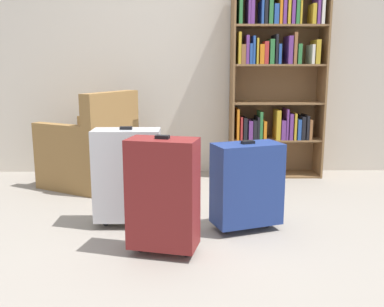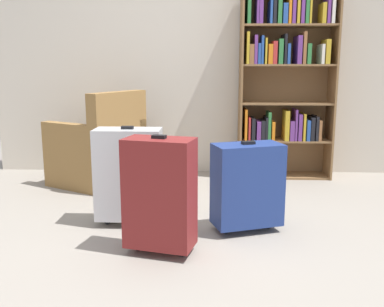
{
  "view_description": "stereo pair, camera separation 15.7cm",
  "coord_description": "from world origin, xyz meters",
  "px_view_note": "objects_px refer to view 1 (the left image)",
  "views": [
    {
      "loc": [
        -0.09,
        -2.64,
        1.14
      ],
      "look_at": [
        -0.04,
        0.25,
        0.55
      ],
      "focal_mm": 40.81,
      "sensor_mm": 36.0,
      "label": 1
    },
    {
      "loc": [
        0.06,
        -2.64,
        1.14
      ],
      "look_at": [
        -0.04,
        0.25,
        0.55
      ],
      "focal_mm": 40.81,
      "sensor_mm": 36.0,
      "label": 2
    }
  ],
  "objects_px": {
    "suitcase_navy_blue": "(247,184)",
    "suitcase_dark_red": "(163,194)",
    "armchair": "(92,153)",
    "mug": "(143,179)",
    "bookshelf": "(276,75)",
    "suitcase_silver": "(127,175)"
  },
  "relations": [
    {
      "from": "suitcase_navy_blue",
      "to": "suitcase_silver",
      "type": "height_order",
      "value": "suitcase_silver"
    },
    {
      "from": "armchair",
      "to": "suitcase_navy_blue",
      "type": "xyz_separation_m",
      "value": [
        1.32,
        -1.19,
        0.02
      ]
    },
    {
      "from": "armchair",
      "to": "suitcase_dark_red",
      "type": "xyz_separation_m",
      "value": [
        0.76,
        -1.58,
        0.07
      ]
    },
    {
      "from": "bookshelf",
      "to": "suitcase_navy_blue",
      "type": "height_order",
      "value": "bookshelf"
    },
    {
      "from": "bookshelf",
      "to": "suitcase_silver",
      "type": "bearing_deg",
      "value": -132.49
    },
    {
      "from": "bookshelf",
      "to": "suitcase_silver",
      "type": "xyz_separation_m",
      "value": [
        -1.33,
        -1.45,
        -0.66
      ]
    },
    {
      "from": "mug",
      "to": "armchair",
      "type": "bearing_deg",
      "value": -175.67
    },
    {
      "from": "armchair",
      "to": "mug",
      "type": "bearing_deg",
      "value": 4.33
    },
    {
      "from": "bookshelf",
      "to": "suitcase_silver",
      "type": "height_order",
      "value": "bookshelf"
    },
    {
      "from": "bookshelf",
      "to": "suitcase_silver",
      "type": "relative_size",
      "value": 2.61
    },
    {
      "from": "suitcase_navy_blue",
      "to": "mug",
      "type": "bearing_deg",
      "value": 124.31
    },
    {
      "from": "armchair",
      "to": "suitcase_navy_blue",
      "type": "bearing_deg",
      "value": -42.04
    },
    {
      "from": "suitcase_dark_red",
      "to": "suitcase_silver",
      "type": "height_order",
      "value": "suitcase_dark_red"
    },
    {
      "from": "armchair",
      "to": "suitcase_navy_blue",
      "type": "relative_size",
      "value": 1.5
    },
    {
      "from": "suitcase_dark_red",
      "to": "suitcase_silver",
      "type": "bearing_deg",
      "value": 119.53
    },
    {
      "from": "armchair",
      "to": "suitcase_dark_red",
      "type": "bearing_deg",
      "value": -64.33
    },
    {
      "from": "bookshelf",
      "to": "mug",
      "type": "xyz_separation_m",
      "value": [
        -1.33,
        -0.33,
        -0.99
      ]
    },
    {
      "from": "suitcase_navy_blue",
      "to": "suitcase_dark_red",
      "type": "bearing_deg",
      "value": -145.12
    },
    {
      "from": "bookshelf",
      "to": "suitcase_navy_blue",
      "type": "relative_size",
      "value": 2.96
    },
    {
      "from": "armchair",
      "to": "suitcase_silver",
      "type": "xyz_separation_m",
      "value": [
        0.48,
        -1.09,
        0.06
      ]
    },
    {
      "from": "mug",
      "to": "suitcase_navy_blue",
      "type": "xyz_separation_m",
      "value": [
        0.84,
        -1.23,
        0.28
      ]
    },
    {
      "from": "suitcase_silver",
      "to": "suitcase_navy_blue",
      "type": "bearing_deg",
      "value": -6.71
    }
  ]
}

